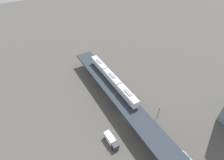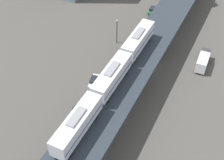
% 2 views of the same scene
% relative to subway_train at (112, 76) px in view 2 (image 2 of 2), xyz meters
% --- Properties ---
extents(ground_plane, '(400.00, 400.00, 0.00)m').
position_rel_subway_train_xyz_m(ground_plane, '(1.49, 15.98, -9.70)').
color(ground_plane, '#4C4944').
extents(elevated_viaduct, '(8.93, 92.05, 7.16)m').
position_rel_subway_train_xyz_m(elevated_viaduct, '(1.49, 15.82, -3.54)').
color(elevated_viaduct, '#283039').
rests_on(elevated_viaduct, ground).
extents(subway_train, '(3.05, 37.22, 4.45)m').
position_rel_subway_train_xyz_m(subway_train, '(0.00, 0.00, 0.00)').
color(subway_train, silver).
rests_on(subway_train, elevated_viaduct).
extents(street_car_white, '(2.64, 4.67, 1.89)m').
position_rel_subway_train_xyz_m(street_car_white, '(-6.92, 5.41, -8.77)').
color(street_car_white, silver).
rests_on(street_car_white, ground).
extents(street_car_blue, '(2.58, 4.66, 1.89)m').
position_rel_subway_train_xyz_m(street_car_blue, '(-5.77, -3.22, -8.77)').
color(street_car_blue, '#233D93').
rests_on(street_car_blue, ground).
extents(street_car_green, '(2.10, 4.47, 1.89)m').
position_rel_subway_train_xyz_m(street_car_green, '(-5.81, 39.87, -8.77)').
color(street_car_green, '#1E6638').
rests_on(street_car_green, ground).
extents(delivery_truck, '(2.60, 7.28, 3.20)m').
position_rel_subway_train_xyz_m(delivery_truck, '(13.25, 22.04, -7.94)').
color(delivery_truck, '#333338').
rests_on(delivery_truck, ground).
extents(street_lamp, '(0.44, 0.44, 6.94)m').
position_rel_subway_train_xyz_m(street_lamp, '(-9.14, 21.90, -5.60)').
color(street_lamp, black).
rests_on(street_lamp, ground).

